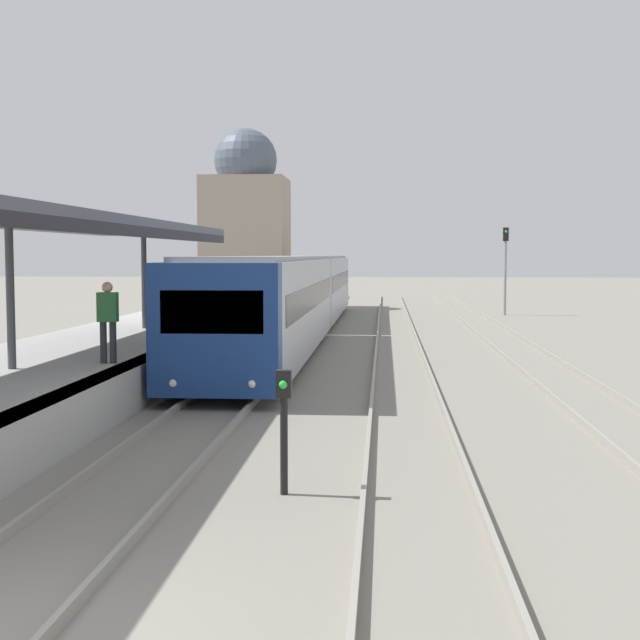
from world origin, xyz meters
name	(u,v)px	position (x,y,z in m)	size (l,w,h in m)	color
platform_canopy	(11,218)	(-3.75, 10.08, 3.84)	(4.00, 24.06, 3.03)	#4C515B
person_on_platform	(108,317)	(-2.20, 11.11, 1.87)	(0.40, 0.22, 1.66)	#2D2D33
train_near	(296,291)	(0.00, 27.91, 1.72)	(2.68, 34.15, 3.10)	navy
signal_post_near	(284,417)	(2.12, 4.79, 1.03)	(0.20, 0.21, 1.64)	black
signal_mast_far	(505,260)	(9.70, 40.34, 2.90)	(0.28, 0.29, 4.56)	gray
distant_domed_building	(246,225)	(-4.79, 45.95, 4.93)	(4.84, 4.84, 10.57)	gray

